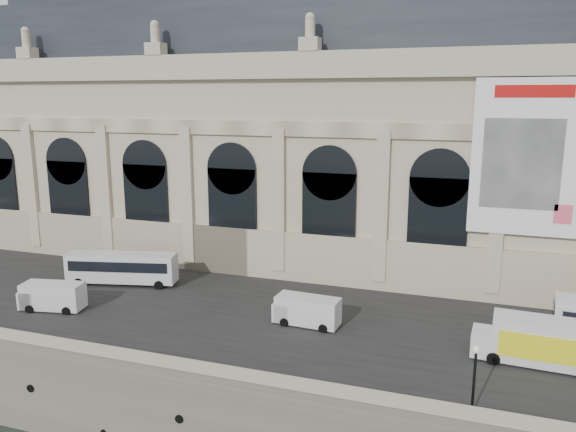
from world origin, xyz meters
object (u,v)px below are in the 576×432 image
(van_b, at_px, (50,296))
(van_c, at_px, (304,310))
(box_truck, at_px, (537,342))
(lamp_right, at_px, (474,381))
(bus_left, at_px, (122,267))

(van_b, distance_m, van_c, 21.96)
(box_truck, height_order, lamp_right, lamp_right)
(van_b, height_order, van_c, van_b)
(box_truck, distance_m, lamp_right, 8.95)
(bus_left, height_order, lamp_right, lamp_right)
(bus_left, distance_m, van_b, 7.88)
(bus_left, distance_m, van_c, 20.01)
(lamp_right, bearing_deg, van_b, 171.21)
(bus_left, relative_size, van_c, 2.01)
(bus_left, height_order, box_truck, box_truck)
(van_b, distance_m, box_truck, 38.72)
(van_c, bearing_deg, van_b, -169.52)
(van_c, relative_size, lamp_right, 1.27)
(van_b, bearing_deg, van_c, 10.48)
(van_b, bearing_deg, bus_left, 75.80)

